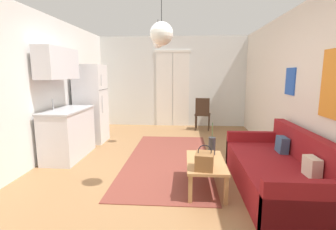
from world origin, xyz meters
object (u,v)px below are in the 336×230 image
handbag (204,161)px  accent_chair (203,112)px  bamboo_vase (212,146)px  refrigerator (91,104)px  couch (281,172)px  pendant_lamp_far (158,43)px  coffee_table (206,165)px  pendant_lamp_near (162,34)px

handbag → accent_chair: size_ratio=0.34×
accent_chair → bamboo_vase: bearing=96.0°
bamboo_vase → refrigerator: bearing=142.4°
couch → handbag: (-1.05, -0.29, 0.24)m
pendant_lamp_far → refrigerator: bearing=168.5°
couch → bamboo_vase: 0.98m
handbag → coffee_table: bearing=81.8°
bamboo_vase → handbag: size_ratio=1.54×
couch → accent_chair: bearing=102.9°
bamboo_vase → pendant_lamp_near: size_ratio=0.65×
pendant_lamp_far → bamboo_vase: bearing=-59.6°
coffee_table → pendant_lamp_far: pendant_lamp_far is taller
couch → accent_chair: 3.65m
accent_chair → pendant_lamp_far: (-1.04, -1.64, 1.68)m
handbag → accent_chair: accent_chair is taller
bamboo_vase → refrigerator: 3.22m
pendant_lamp_near → pendant_lamp_far: size_ratio=1.33×
coffee_table → bamboo_vase: bamboo_vase is taller
bamboo_vase → accent_chair: bearing=88.5°
couch → pendant_lamp_near: bearing=-171.1°
pendant_lamp_near → couch: bearing=8.9°
coffee_table → accent_chair: accent_chair is taller
bamboo_vase → refrigerator: size_ratio=0.27×
coffee_table → pendant_lamp_near: bearing=-156.9°
refrigerator → accent_chair: size_ratio=1.94×
refrigerator → accent_chair: refrigerator is taller
accent_chair → couch: bearing=110.4°
couch → pendant_lamp_near: pendant_lamp_near is taller
couch → pendant_lamp_far: bearing=134.2°
accent_chair → pendant_lamp_near: 4.17m
bamboo_vase → handbag: (-0.15, -0.57, -0.02)m
handbag → pendant_lamp_far: size_ratio=0.56×
accent_chair → pendant_lamp_far: bearing=65.1°
coffee_table → refrigerator: refrigerator is taller
coffee_table → pendant_lamp_far: (-0.85, 1.91, 1.84)m
coffee_table → handbag: (-0.04, -0.29, 0.16)m
bamboo_vase → pendant_lamp_far: 2.51m
handbag → pendant_lamp_near: 1.62m
couch → handbag: bearing=-164.5°
coffee_table → handbag: bearing=-98.2°
refrigerator → coffee_table: bearing=-42.6°
accent_chair → pendant_lamp_near: bearing=86.1°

